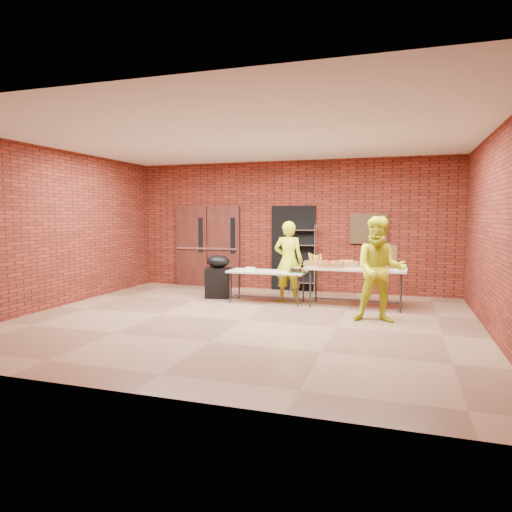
{
  "coord_description": "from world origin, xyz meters",
  "views": [
    {
      "loc": [
        2.66,
        -7.52,
        1.86
      ],
      "look_at": [
        -0.21,
        1.4,
        1.03
      ],
      "focal_mm": 32.0,
      "sensor_mm": 36.0,
      "label": 1
    }
  ],
  "objects": [
    {
      "name": "volunteer_man",
      "position": [
        2.3,
        0.64,
        0.92
      ],
      "size": [
        0.95,
        0.76,
        1.85
      ],
      "primitive_type": "imported",
      "rotation": [
        0.0,
        0.0,
        0.07
      ],
      "color": "#C9CF17",
      "rests_on": "room"
    },
    {
      "name": "table_left",
      "position": [
        -0.07,
        1.76,
        0.62
      ],
      "size": [
        1.66,
        0.7,
        0.68
      ],
      "rotation": [
        0.0,
        0.0,
        -0.01
      ],
      "color": "beige",
      "rests_on": "room"
    },
    {
      "name": "volunteer_woman",
      "position": [
        0.32,
        2.06,
        0.87
      ],
      "size": [
        0.64,
        0.43,
        1.75
      ],
      "primitive_type": "imported",
      "rotation": [
        0.0,
        0.0,
        3.13
      ],
      "color": "#C9CF17",
      "rests_on": "room"
    },
    {
      "name": "basket_bananas",
      "position": [
        0.97,
        1.78,
        0.87
      ],
      "size": [
        0.45,
        0.35,
        0.14
      ],
      "color": "olive",
      "rests_on": "table_right"
    },
    {
      "name": "table_right",
      "position": [
        1.79,
        1.85,
        0.74
      ],
      "size": [
        1.99,
        0.88,
        0.81
      ],
      "rotation": [
        0.0,
        0.0,
        -0.03
      ],
      "color": "beige",
      "rests_on": "room"
    },
    {
      "name": "cup_stack_front",
      "position": [
        2.15,
        1.73,
        0.93
      ],
      "size": [
        0.08,
        0.08,
        0.24
      ],
      "primitive_type": "cylinder",
      "color": "white",
      "rests_on": "table_right"
    },
    {
      "name": "coffee_dispenser",
      "position": [
        2.39,
        1.99,
        1.03
      ],
      "size": [
        0.34,
        0.3,
        0.44
      ],
      "primitive_type": "cube",
      "color": "#4F2C1B",
      "rests_on": "table_right"
    },
    {
      "name": "cup_stack_back",
      "position": [
        2.11,
        1.87,
        0.94
      ],
      "size": [
        0.08,
        0.08,
        0.25
      ],
      "primitive_type": "cylinder",
      "color": "white",
      "rests_on": "table_right"
    },
    {
      "name": "room",
      "position": [
        0.0,
        0.0,
        1.6
      ],
      "size": [
        8.08,
        7.08,
        3.28
      ],
      "color": "brown",
      "rests_on": "ground"
    },
    {
      "name": "covered_grill",
      "position": [
        -1.29,
        1.97,
        0.49
      ],
      "size": [
        0.61,
        0.53,
        0.98
      ],
      "rotation": [
        0.0,
        0.0,
        0.18
      ],
      "color": "black",
      "rests_on": "room"
    },
    {
      "name": "muffin_tray",
      "position": [
        0.59,
        1.73,
        0.73
      ],
      "size": [
        0.4,
        0.4,
        0.1
      ],
      "color": "#134A16",
      "rests_on": "table_left"
    },
    {
      "name": "dark_doorway",
      "position": [
        0.1,
        3.46,
        1.05
      ],
      "size": [
        1.1,
        0.06,
        2.1
      ],
      "primitive_type": "cube",
      "color": "black",
      "rests_on": "room"
    },
    {
      "name": "cup_stack_mid",
      "position": [
        2.18,
        1.65,
        0.93
      ],
      "size": [
        0.08,
        0.08,
        0.24
      ],
      "primitive_type": "cylinder",
      "color": "white",
      "rests_on": "table_right"
    },
    {
      "name": "basket_oranges",
      "position": [
        1.6,
        1.92,
        0.87
      ],
      "size": [
        0.43,
        0.33,
        0.13
      ],
      "color": "olive",
      "rests_on": "table_right"
    },
    {
      "name": "double_doors",
      "position": [
        -2.2,
        3.44,
        1.05
      ],
      "size": [
        1.78,
        0.12,
        2.1
      ],
      "color": "#4C2115",
      "rests_on": "room"
    },
    {
      "name": "basket_apples",
      "position": [
        1.3,
        1.66,
        0.87
      ],
      "size": [
        0.44,
        0.34,
        0.14
      ],
      "color": "olive",
      "rests_on": "table_right"
    },
    {
      "name": "wire_rack",
      "position": [
        0.38,
        3.32,
        0.82
      ],
      "size": [
        0.62,
        0.24,
        1.65
      ],
      "primitive_type": null,
      "rotation": [
        0.0,
        0.0,
        0.07
      ],
      "color": "silver",
      "rests_on": "room"
    },
    {
      "name": "napkin_box",
      "position": [
        -0.44,
        1.74,
        0.71
      ],
      "size": [
        0.19,
        0.13,
        0.06
      ],
      "primitive_type": "cube",
      "color": "white",
      "rests_on": "table_left"
    },
    {
      "name": "bronze_plaque",
      "position": [
        1.9,
        3.45,
        1.55
      ],
      "size": [
        0.85,
        0.04,
        0.7
      ],
      "primitive_type": "cube",
      "color": "#403319",
      "rests_on": "room"
    }
  ]
}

